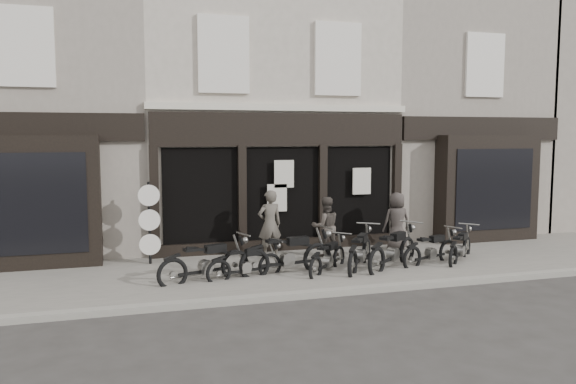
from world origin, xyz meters
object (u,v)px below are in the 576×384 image
object	(u,v)px
motorcycle_4	(360,255)
motorcycle_6	(431,253)
man_left	(270,224)
man_centre	(326,227)
motorcycle_2	(288,258)
motorcycle_5	(393,253)
advert_sign_post	(150,227)
motorcycle_0	(206,266)
motorcycle_7	(460,250)
motorcycle_3	(328,260)
man_right	(397,221)
motorcycle_1	(246,266)

from	to	relation	value
motorcycle_4	motorcycle_6	distance (m)	1.89
motorcycle_6	man_left	world-z (taller)	man_left
man_left	man_centre	bearing A→B (deg)	165.67
motorcycle_2	motorcycle_6	distance (m)	3.70
motorcycle_5	advert_sign_post	bearing A→B (deg)	124.97
motorcycle_0	advert_sign_post	distance (m)	2.29
man_centre	advert_sign_post	xyz separation A→B (m)	(-4.49, 0.36, 0.15)
motorcycle_7	advert_sign_post	xyz separation A→B (m)	(-7.63, 1.80, 0.67)
man_left	advert_sign_post	size ratio (longest dim) A/B	0.82
motorcycle_2	man_centre	bearing A→B (deg)	35.96
motorcycle_2	man_left	bearing A→B (deg)	82.85
motorcycle_2	advert_sign_post	distance (m)	3.57
motorcycle_0	motorcycle_3	world-z (taller)	motorcycle_0
motorcycle_2	man_right	world-z (taller)	man_right
motorcycle_7	man_right	distance (m)	1.99
motorcycle_4	man_centre	distance (m)	1.55
motorcycle_0	man_left	distance (m)	2.62
motorcycle_3	motorcycle_0	bearing A→B (deg)	135.37
motorcycle_5	motorcycle_7	bearing A→B (deg)	-32.06
motorcycle_2	motorcycle_3	distance (m)	0.96
man_left	man_right	world-z (taller)	man_left
motorcycle_4	man_right	bearing A→B (deg)	-11.95
motorcycle_6	man_centre	distance (m)	2.76
motorcycle_3	motorcycle_7	world-z (taller)	motorcycle_7
motorcycle_4	motorcycle_5	distance (m)	0.82
motorcycle_1	motorcycle_6	world-z (taller)	motorcycle_6
motorcycle_2	advert_sign_post	world-z (taller)	advert_sign_post
motorcycle_4	advert_sign_post	bearing A→B (deg)	105.68
motorcycle_1	motorcycle_7	bearing A→B (deg)	-12.66
motorcycle_3	motorcycle_5	bearing A→B (deg)	-46.20
motorcycle_0	advert_sign_post	xyz separation A→B (m)	(-1.11, 1.90, 0.63)
motorcycle_0	motorcycle_4	distance (m)	3.74
motorcycle_3	motorcycle_4	xyz separation A→B (m)	(0.86, 0.11, 0.06)
motorcycle_5	motorcycle_3	bearing A→B (deg)	142.40
motorcycle_3	advert_sign_post	world-z (taller)	advert_sign_post
motorcycle_7	motorcycle_1	bearing A→B (deg)	138.31
motorcycle_2	man_centre	xyz separation A→B (m)	(1.45, 1.41, 0.46)
motorcycle_1	motorcycle_3	world-z (taller)	motorcycle_3
motorcycle_7	man_right	bearing A→B (deg)	76.94
motorcycle_0	motorcycle_1	world-z (taller)	motorcycle_0
motorcycle_4	advert_sign_post	distance (m)	5.21
man_right	advert_sign_post	distance (m)	6.68
advert_sign_post	motorcycle_7	bearing A→B (deg)	-10.69
motorcycle_1	motorcycle_3	xyz separation A→B (m)	(1.98, 0.02, 0.00)
motorcycle_1	motorcycle_3	size ratio (longest dim) A/B	1.23
motorcycle_4	man_left	world-z (taller)	man_left
motorcycle_7	man_left	world-z (taller)	man_left
motorcycle_0	motorcycle_6	xyz separation A→B (m)	(5.63, 0.04, -0.04)
motorcycle_6	man_right	world-z (taller)	man_right
motorcycle_2	motorcycle_4	distance (m)	1.81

